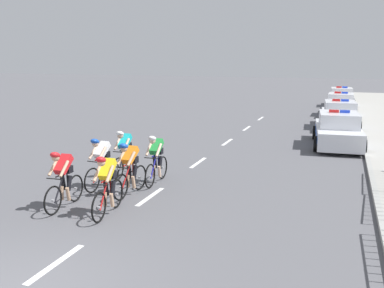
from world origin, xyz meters
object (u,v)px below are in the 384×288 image
at_px(cyclist_lead, 63,178).
at_px(police_car_second, 339,116).
at_px(cyclist_sixth, 156,158).
at_px(police_car_third, 340,105).
at_px(police_car_furthest, 341,98).
at_px(cyclist_second, 107,184).
at_px(cyclist_fourth, 130,168).
at_px(police_car_nearest, 338,131).
at_px(cyclist_third, 101,162).
at_px(cyclist_fifth, 125,152).

xyz_separation_m(cyclist_lead, police_car_second, (6.37, 15.42, -0.11)).
distance_m(cyclist_sixth, police_car_third, 18.79).
bearing_deg(cyclist_sixth, cyclist_lead, -115.57).
bearing_deg(police_car_furthest, police_car_third, -90.01).
bearing_deg(police_car_second, cyclist_sixth, -111.75).
relative_size(cyclist_second, police_car_furthest, 0.39).
relative_size(police_car_second, police_car_third, 1.02).
bearing_deg(cyclist_sixth, police_car_second, 68.25).
height_order(cyclist_fourth, cyclist_sixth, same).
xyz_separation_m(police_car_nearest, police_car_second, (-0.00, 5.08, 0.00)).
distance_m(police_car_nearest, police_car_third, 10.47).
bearing_deg(cyclist_lead, cyclist_third, 90.14).
distance_m(police_car_nearest, police_car_furthest, 16.08).
relative_size(cyclist_second, cyclist_third, 1.00).
xyz_separation_m(cyclist_lead, cyclist_fifth, (0.01, 3.09, 0.00)).
bearing_deg(police_car_third, cyclist_fifth, -109.74).
distance_m(cyclist_fifth, police_car_third, 18.82).
bearing_deg(police_car_nearest, police_car_furthest, 90.00).
bearing_deg(cyclist_third, police_car_third, 71.51).
xyz_separation_m(cyclist_second, police_car_nearest, (5.08, 10.36, -0.11)).
bearing_deg(cyclist_sixth, cyclist_fourth, -100.28).
distance_m(police_car_second, police_car_third, 5.39).
bearing_deg(cyclist_fourth, cyclist_lead, -125.96).
xyz_separation_m(cyclist_fifth, police_car_third, (6.36, 17.72, -0.11)).
height_order(cyclist_lead, police_car_nearest, police_car_nearest).
bearing_deg(cyclist_fourth, cyclist_third, 165.54).
bearing_deg(cyclist_lead, cyclist_fifth, 89.86).
bearing_deg(cyclist_lead, police_car_furthest, 76.45).
height_order(cyclist_second, cyclist_fifth, same).
bearing_deg(cyclist_second, police_car_second, 71.78).
height_order(cyclist_fifth, police_car_furthest, police_car_furthest).
bearing_deg(cyclist_fourth, police_car_furthest, 78.02).
height_order(cyclist_lead, police_car_furthest, police_car_furthest).
xyz_separation_m(cyclist_sixth, police_car_furthest, (5.07, 23.71, -0.11)).
relative_size(cyclist_sixth, police_car_nearest, 0.38).
height_order(police_car_second, police_car_third, same).
bearing_deg(police_car_second, cyclist_lead, -112.44).
distance_m(cyclist_third, police_car_furthest, 25.48).
distance_m(cyclist_second, police_car_furthest, 26.93).
bearing_deg(cyclist_fifth, cyclist_sixth, -16.38).
bearing_deg(cyclist_lead, cyclist_fourth, 54.04).
bearing_deg(police_car_nearest, cyclist_third, -126.58).
distance_m(cyclist_lead, police_car_second, 16.68).
bearing_deg(police_car_third, cyclist_fourth, -105.31).
bearing_deg(cyclist_sixth, police_car_nearest, 56.40).
xyz_separation_m(cyclist_third, cyclist_sixth, (1.30, 0.95, 0.00)).
relative_size(cyclist_sixth, police_car_second, 0.38).
xyz_separation_m(cyclist_fourth, police_car_furthest, (5.29, 24.95, -0.11)).
distance_m(cyclist_third, police_car_third, 20.09).
xyz_separation_m(cyclist_lead, cyclist_third, (-0.00, 1.76, 0.00)).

